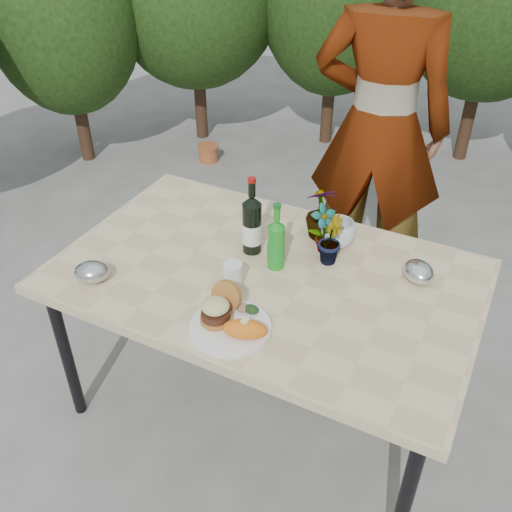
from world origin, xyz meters
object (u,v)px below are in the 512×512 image
at_px(patio_table, 265,284).
at_px(person, 380,127).
at_px(wine_bottle, 252,225).
at_px(dinner_plate, 230,328).

relative_size(patio_table, person, 0.84).
xyz_separation_m(patio_table, wine_bottle, (-0.11, 0.11, 0.18)).
xyz_separation_m(dinner_plate, wine_bottle, (-0.15, 0.45, 0.11)).
relative_size(wine_bottle, person, 0.17).
xyz_separation_m(patio_table, person, (0.10, 1.08, 0.26)).
xyz_separation_m(dinner_plate, person, (0.06, 1.41, 0.19)).
bearing_deg(wine_bottle, person, 88.23).
height_order(wine_bottle, person, person).
distance_m(dinner_plate, person, 1.43).
distance_m(patio_table, dinner_plate, 0.35).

